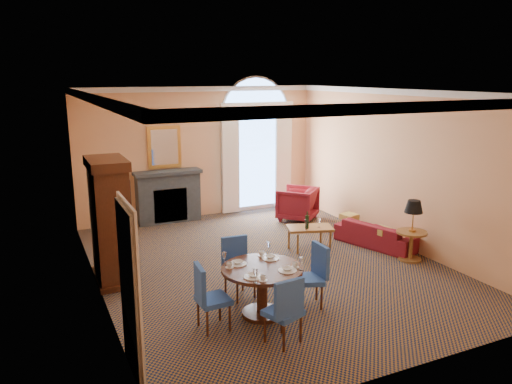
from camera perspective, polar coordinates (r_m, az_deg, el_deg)
name	(u,v)px	position (r m, az deg, el deg)	size (l,w,h in m)	color
ground	(267,265)	(9.44, 1.30, -8.34)	(7.50, 7.50, 0.00)	#101A34
room_envelope	(251,128)	(9.42, -0.57, 7.38)	(6.04, 7.52, 3.45)	#EFAA72
armoire	(110,223)	(8.79, -16.31, -3.44)	(0.61, 1.09, 2.14)	#37190C
dining_table	(262,280)	(7.38, 0.71, -10.01)	(1.20, 1.20, 0.95)	#37190C
dining_chair_north	(237,263)	(8.05, -2.16, -8.07)	(0.50, 0.50, 0.96)	#274E9A
dining_chair_south	(286,307)	(6.62, 3.43, -13.02)	(0.55, 0.55, 0.96)	#274E9A
dining_chair_east	(314,271)	(7.77, 6.68, -8.96)	(0.54, 0.54, 0.96)	#274E9A
dining_chair_west	(207,293)	(7.02, -5.61, -11.45)	(0.47, 0.46, 0.96)	#274E9A
sofa	(377,234)	(10.69, 13.65, -4.67)	(1.73, 0.68, 0.51)	maroon
armchair	(297,204)	(12.22, 4.75, -1.33)	(0.86, 0.88, 0.80)	maroon
coffee_table	(310,228)	(10.21, 6.17, -4.16)	(1.02, 0.76, 0.81)	brown
side_table	(413,223)	(9.89, 17.46, -3.42)	(0.58, 0.58, 1.16)	brown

